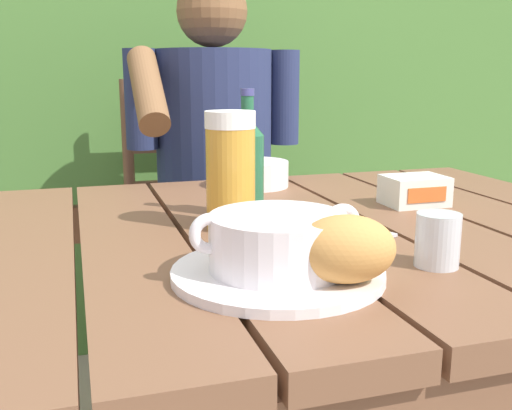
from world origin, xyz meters
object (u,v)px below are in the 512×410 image
(chair_near_diner, at_px, (204,239))
(beer_glass, at_px, (229,171))
(bread_roll, at_px, (346,249))
(table_knife, at_px, (354,243))
(soup_bowl, at_px, (278,240))
(beer_bottle, at_px, (248,164))
(serving_plate, at_px, (278,273))
(diner_bowl, at_px, (254,174))
(water_glass_small, at_px, (438,240))
(person_eating, at_px, (217,165))
(butter_tub, at_px, (414,190))

(chair_near_diner, height_order, beer_glass, chair_near_diner)
(bread_roll, bearing_deg, chair_near_diner, 85.74)
(beer_glass, xyz_separation_m, table_knife, (0.15, -0.15, -0.09))
(soup_bowl, distance_m, beer_bottle, 0.33)
(soup_bowl, distance_m, table_knife, 0.19)
(serving_plate, relative_size, diner_bowl, 1.73)
(chair_near_diner, distance_m, table_knife, 1.06)
(soup_bowl, relative_size, water_glass_small, 3.10)
(diner_bowl, bearing_deg, chair_near_diner, 90.00)
(bread_roll, height_order, water_glass_small, bread_roll)
(water_glass_small, bearing_deg, bread_roll, -162.30)
(beer_bottle, relative_size, water_glass_small, 3.13)
(beer_bottle, bearing_deg, bread_roll, -89.55)
(serving_plate, distance_m, soup_bowl, 0.04)
(beer_glass, bearing_deg, person_eating, 78.40)
(beer_bottle, bearing_deg, butter_tub, -0.75)
(chair_near_diner, relative_size, water_glass_small, 13.73)
(serving_plate, xyz_separation_m, butter_tub, (0.38, 0.31, 0.02))
(chair_near_diner, xyz_separation_m, beer_bottle, (-0.09, -0.81, 0.36))
(soup_bowl, height_order, water_glass_small, soup_bowl)
(person_eating, relative_size, bread_roll, 9.70)
(chair_near_diner, relative_size, butter_tub, 8.53)
(beer_glass, height_order, water_glass_small, beer_glass)
(bread_roll, bearing_deg, butter_tub, 49.48)
(water_glass_small, distance_m, table_knife, 0.13)
(table_knife, distance_m, diner_bowl, 0.48)
(diner_bowl, bearing_deg, table_knife, -89.36)
(chair_near_diner, xyz_separation_m, soup_bowl, (-0.15, -1.12, 0.32))
(bread_roll, bearing_deg, serving_plate, 130.60)
(diner_bowl, bearing_deg, beer_glass, -113.08)
(bread_roll, relative_size, table_knife, 0.92)
(beer_bottle, relative_size, diner_bowl, 1.45)
(person_eating, height_order, beer_bottle, person_eating)
(bread_roll, xyz_separation_m, beer_bottle, (-0.00, 0.38, 0.04))
(butter_tub, bearing_deg, beer_bottle, 179.25)
(beer_glass, distance_m, water_glass_small, 0.34)
(serving_plate, bearing_deg, soup_bowl, -77.66)
(diner_bowl, bearing_deg, bread_roll, -97.78)
(table_knife, bearing_deg, chair_near_diner, 90.30)
(person_eating, xyz_separation_m, serving_plate, (-0.14, -0.93, 0.01))
(beer_glass, height_order, table_knife, beer_glass)
(soup_bowl, bearing_deg, diner_bowl, 75.86)
(diner_bowl, bearing_deg, serving_plate, -104.14)
(chair_near_diner, xyz_separation_m, water_glass_small, (0.07, -1.14, 0.30))
(chair_near_diner, height_order, serving_plate, chair_near_diner)
(serving_plate, bearing_deg, butter_tub, 39.27)
(chair_near_diner, distance_m, soup_bowl, 1.18)
(serving_plate, height_order, butter_tub, butter_tub)
(chair_near_diner, distance_m, serving_plate, 1.17)
(soup_bowl, relative_size, beer_bottle, 0.99)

